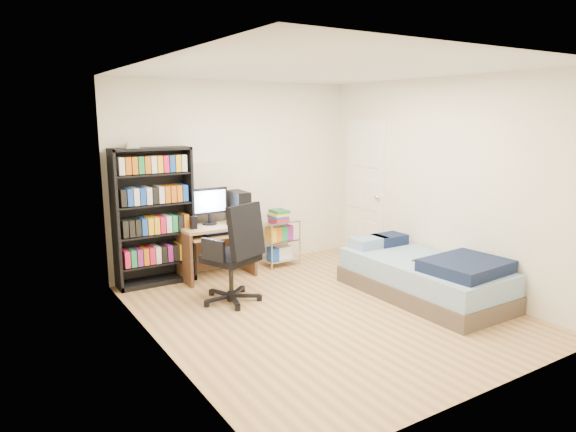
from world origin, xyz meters
TOP-DOWN VIEW (x-y plane):
  - room at (0.00, 0.00)m, footprint 3.58×4.08m
  - media_shelf at (-1.21, 1.84)m, footprint 0.95×0.32m
  - computer_desk at (-0.37, 1.71)m, footprint 0.91×0.53m
  - office_chair at (-0.67, 0.74)m, footprint 0.87×0.87m
  - wire_cart at (0.50, 1.70)m, footprint 0.50×0.36m
  - bed at (1.24, -0.28)m, footprint 0.98×1.96m
  - door at (1.72, 1.35)m, footprint 0.12×0.80m

SIDE VIEW (x-z plane):
  - bed at x=1.24m, z-range -0.03..0.53m
  - office_chair at x=-0.67m, z-range -0.20..0.92m
  - wire_cart at x=0.50m, z-range 0.12..0.90m
  - computer_desk at x=-0.37m, z-range 0.05..1.20m
  - media_shelf at x=-1.21m, z-range -0.01..1.74m
  - door at x=1.72m, z-range 0.00..2.00m
  - room at x=0.00m, z-range -0.04..2.54m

